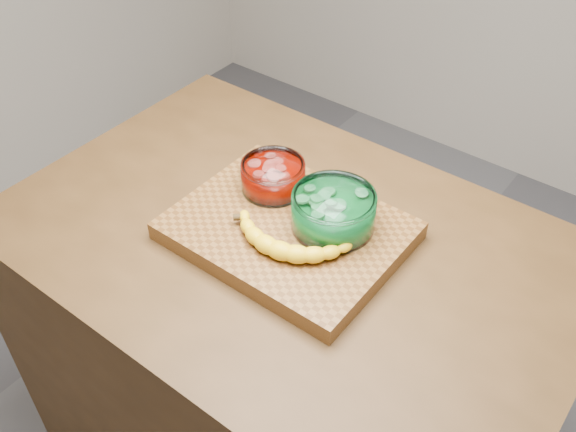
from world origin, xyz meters
The scene contains 5 objects.
counter centered at (0.00, 0.00, 0.45)m, with size 1.20×0.80×0.90m, color #462D15.
cutting_board centered at (0.00, 0.00, 0.92)m, with size 0.45×0.35×0.04m, color brown.
bowl_red centered at (-0.09, 0.07, 0.97)m, with size 0.14×0.14×0.06m.
bowl_green centered at (0.08, 0.05, 0.98)m, with size 0.17×0.17×0.08m.
banana centered at (0.03, -0.05, 0.96)m, with size 0.27×0.15×0.04m, color yellow, non-canonical shape.
Camera 1 is at (0.59, -0.76, 1.81)m, focal length 40.00 mm.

